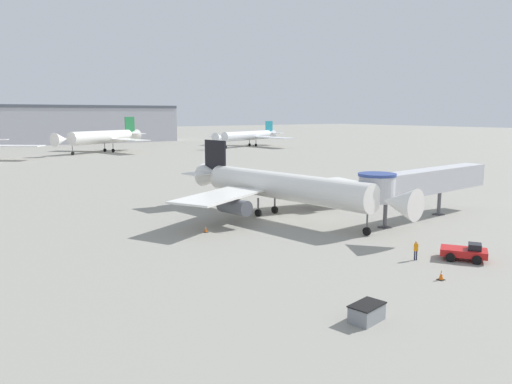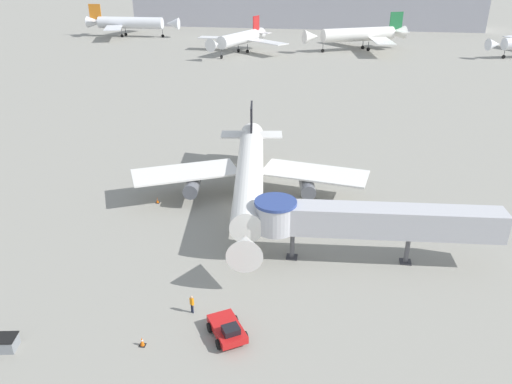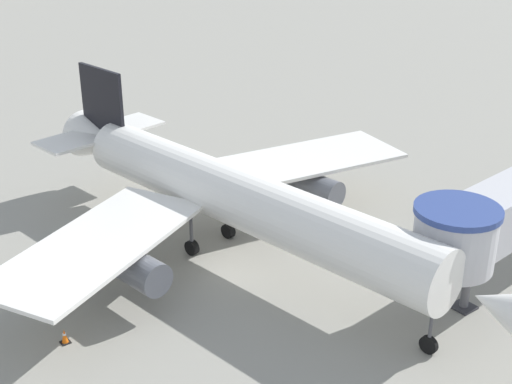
{
  "view_description": "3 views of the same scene",
  "coord_description": "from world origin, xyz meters",
  "views": [
    {
      "loc": [
        -35.99,
        -46.66,
        12.66
      ],
      "look_at": [
        -2.68,
        1.06,
        3.45
      ],
      "focal_mm": 35.0,
      "sensor_mm": 36.0,
      "label": 1
    },
    {
      "loc": [
        10.25,
        -52.73,
        27.32
      ],
      "look_at": [
        1.83,
        -1.31,
        2.7
      ],
      "focal_mm": 35.0,
      "sensor_mm": 36.0,
      "label": 2
    },
    {
      "loc": [
        -20.19,
        -28.34,
        20.45
      ],
      "look_at": [
        2.97,
        2.03,
        3.18
      ],
      "focal_mm": 50.0,
      "sensor_mm": 36.0,
      "label": 3
    }
  ],
  "objects": [
    {
      "name": "ground_plane",
      "position": [
        0.0,
        0.0,
        0.0
      ],
      "size": [
        800.0,
        800.0,
        0.0
      ],
      "primitive_type": "plane",
      "color": "gray"
    },
    {
      "name": "traffic_cone_port_wing",
      "position": [
        -10.51,
        -0.69,
        0.36
      ],
      "size": [
        0.46,
        0.46,
        0.76
      ],
      "color": "black",
      "rests_on": "ground_plane"
    },
    {
      "name": "main_airplane",
      "position": [
        0.69,
        0.85,
        3.82
      ],
      "size": [
        29.32,
        33.29,
        8.99
      ],
      "rotation": [
        0.0,
        0.0,
        0.15
      ],
      "color": "white",
      "rests_on": "ground_plane"
    }
  ]
}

